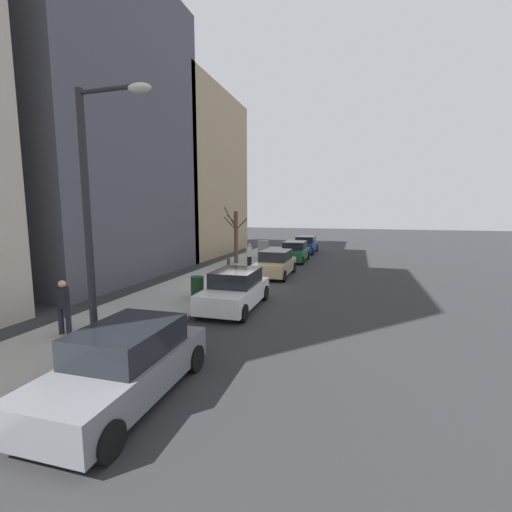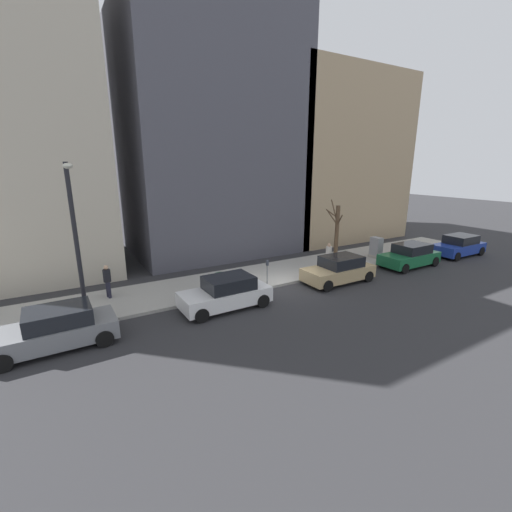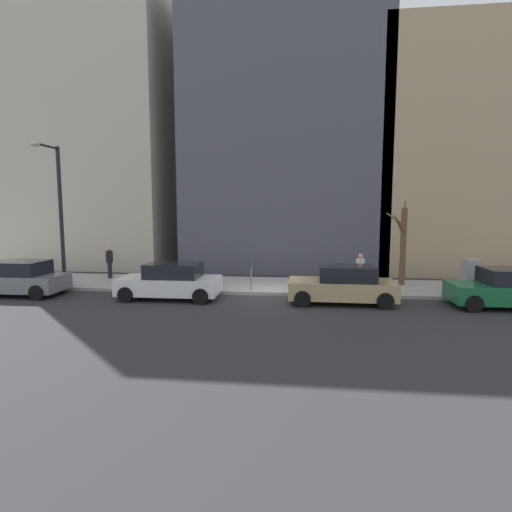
{
  "view_description": "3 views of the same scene",
  "coord_description": "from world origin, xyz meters",
  "px_view_note": "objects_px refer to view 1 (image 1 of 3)",
  "views": [
    {
      "loc": [
        -5.68,
        16.65,
        3.87
      ],
      "look_at": [
        -0.36,
        -1.21,
        1.4
      ],
      "focal_mm": 24.0,
      "sensor_mm": 36.0,
      "label": 1
    },
    {
      "loc": [
        -14.69,
        10.45,
        6.55
      ],
      "look_at": [
        1.17,
        1.15,
        1.61
      ],
      "focal_mm": 24.0,
      "sensor_mm": 36.0,
      "label": 2
    },
    {
      "loc": [
        -17.08,
        -1.48,
        3.72
      ],
      "look_at": [
        0.05,
        0.59,
        1.74
      ],
      "focal_mm": 28.0,
      "sensor_mm": 36.0,
      "label": 3
    }
  ],
  "objects_px": {
    "streetlamp": "(96,205)",
    "pedestrian_near_meter": "(249,255)",
    "parked_car_grey": "(125,365)",
    "bare_tree": "(236,236)",
    "parking_meter": "(229,269)",
    "parked_car_green": "(295,252)",
    "utility_box": "(263,250)",
    "trash_bin": "(197,287)",
    "parked_car_white": "(235,290)",
    "office_tower_left": "(164,176)",
    "parked_car_blue": "(306,245)",
    "pedestrian_midblock": "(63,304)",
    "parked_car_tan": "(275,264)",
    "office_block_center": "(58,132)"
  },
  "relations": [
    {
      "from": "parked_car_grey",
      "to": "office_block_center",
      "type": "xyz_separation_m",
      "value": [
        12.73,
        -11.19,
        7.75
      ]
    },
    {
      "from": "parked_car_blue",
      "to": "trash_bin",
      "type": "bearing_deg",
      "value": 84.19
    },
    {
      "from": "office_tower_left",
      "to": "parked_car_blue",
      "type": "bearing_deg",
      "value": -165.52
    },
    {
      "from": "streetlamp",
      "to": "office_tower_left",
      "type": "bearing_deg",
      "value": -62.43
    },
    {
      "from": "parked_car_green",
      "to": "parked_car_tan",
      "type": "relative_size",
      "value": 1.0
    },
    {
      "from": "parked_car_tan",
      "to": "utility_box",
      "type": "xyz_separation_m",
      "value": [
        2.32,
        -5.74,
        0.11
      ]
    },
    {
      "from": "parked_car_grey",
      "to": "streetlamp",
      "type": "height_order",
      "value": "streetlamp"
    },
    {
      "from": "parked_car_blue",
      "to": "trash_bin",
      "type": "xyz_separation_m",
      "value": [
        1.98,
        18.38,
        -0.14
      ]
    },
    {
      "from": "parked_car_blue",
      "to": "parked_car_white",
      "type": "xyz_separation_m",
      "value": [
        0.02,
        18.99,
        0.0
      ]
    },
    {
      "from": "pedestrian_near_meter",
      "to": "parking_meter",
      "type": "bearing_deg",
      "value": -160.52
    },
    {
      "from": "utility_box",
      "to": "bare_tree",
      "type": "xyz_separation_m",
      "value": [
        1.32,
        2.62,
        1.27
      ]
    },
    {
      "from": "streetlamp",
      "to": "pedestrian_near_meter",
      "type": "relative_size",
      "value": 3.92
    },
    {
      "from": "parked_car_grey",
      "to": "utility_box",
      "type": "xyz_separation_m",
      "value": [
        2.49,
        -19.82,
        0.11
      ]
    },
    {
      "from": "pedestrian_near_meter",
      "to": "parked_car_grey",
      "type": "bearing_deg",
      "value": -157.95
    },
    {
      "from": "parked_car_grey",
      "to": "trash_bin",
      "type": "relative_size",
      "value": 4.71
    },
    {
      "from": "streetlamp",
      "to": "pedestrian_near_meter",
      "type": "height_order",
      "value": "streetlamp"
    },
    {
      "from": "parked_car_tan",
      "to": "parked_car_blue",
      "type": "bearing_deg",
      "value": -90.52
    },
    {
      "from": "bare_tree",
      "to": "office_block_center",
      "type": "xyz_separation_m",
      "value": [
        8.92,
        6.02,
        6.36
      ]
    },
    {
      "from": "bare_tree",
      "to": "pedestrian_midblock",
      "type": "distance_m",
      "value": 14.93
    },
    {
      "from": "parked_car_green",
      "to": "streetlamp",
      "type": "bearing_deg",
      "value": 85.59
    },
    {
      "from": "parked_car_white",
      "to": "bare_tree",
      "type": "relative_size",
      "value": 1.05
    },
    {
      "from": "parked_car_white",
      "to": "office_tower_left",
      "type": "bearing_deg",
      "value": -52.26
    },
    {
      "from": "office_tower_left",
      "to": "office_block_center",
      "type": "xyz_separation_m",
      "value": [
        0.0,
        11.49,
        1.46
      ]
    },
    {
      "from": "parked_car_tan",
      "to": "parked_car_white",
      "type": "distance_m",
      "value": 7.14
    },
    {
      "from": "pedestrian_near_meter",
      "to": "trash_bin",
      "type": "bearing_deg",
      "value": -165.85
    },
    {
      "from": "utility_box",
      "to": "trash_bin",
      "type": "relative_size",
      "value": 1.59
    },
    {
      "from": "parked_car_white",
      "to": "trash_bin",
      "type": "height_order",
      "value": "parked_car_white"
    },
    {
      "from": "parked_car_blue",
      "to": "parked_car_white",
      "type": "relative_size",
      "value": 1.0
    },
    {
      "from": "parked_car_green",
      "to": "parked_car_white",
      "type": "height_order",
      "value": "same"
    },
    {
      "from": "parked_car_tan",
      "to": "pedestrian_midblock",
      "type": "distance_m",
      "value": 12.35
    },
    {
      "from": "parked_car_blue",
      "to": "streetlamp",
      "type": "distance_m",
      "value": 25.07
    },
    {
      "from": "streetlamp",
      "to": "bare_tree",
      "type": "relative_size",
      "value": 1.62
    },
    {
      "from": "parked_car_white",
      "to": "pedestrian_near_meter",
      "type": "bearing_deg",
      "value": -77.21
    },
    {
      "from": "parking_meter",
      "to": "parked_car_green",
      "type": "bearing_deg",
      "value": -98.52
    },
    {
      "from": "parked_car_blue",
      "to": "office_block_center",
      "type": "distance_m",
      "value": 20.9
    },
    {
      "from": "office_tower_left",
      "to": "office_block_center",
      "type": "height_order",
      "value": "office_block_center"
    },
    {
      "from": "parking_meter",
      "to": "trash_bin",
      "type": "xyz_separation_m",
      "value": [
        0.45,
        2.61,
        -0.38
      ]
    },
    {
      "from": "parked_car_grey",
      "to": "office_tower_left",
      "type": "relative_size",
      "value": 0.3
    },
    {
      "from": "bare_tree",
      "to": "office_block_center",
      "type": "distance_m",
      "value": 12.5
    },
    {
      "from": "parked_car_blue",
      "to": "parked_car_grey",
      "type": "height_order",
      "value": "same"
    },
    {
      "from": "trash_bin",
      "to": "parked_car_tan",
      "type": "bearing_deg",
      "value": -106.43
    },
    {
      "from": "office_tower_left",
      "to": "pedestrian_midblock",
      "type": "bearing_deg",
      "value": 113.38
    },
    {
      "from": "parked_car_white",
      "to": "pedestrian_midblock",
      "type": "xyz_separation_m",
      "value": [
        3.8,
        4.63,
        0.35
      ]
    },
    {
      "from": "parked_car_grey",
      "to": "streetlamp",
      "type": "bearing_deg",
      "value": -38.59
    },
    {
      "from": "pedestrian_midblock",
      "to": "bare_tree",
      "type": "bearing_deg",
      "value": -101.05
    },
    {
      "from": "streetlamp",
      "to": "pedestrian_midblock",
      "type": "distance_m",
      "value": 4.0
    },
    {
      "from": "streetlamp",
      "to": "pedestrian_near_meter",
      "type": "xyz_separation_m",
      "value": [
        0.62,
        -13.89,
        -2.93
      ]
    },
    {
      "from": "pedestrian_near_meter",
      "to": "parked_car_tan",
      "type": "bearing_deg",
      "value": -101.65
    },
    {
      "from": "utility_box",
      "to": "bare_tree",
      "type": "relative_size",
      "value": 0.36
    },
    {
      "from": "parked_car_grey",
      "to": "bare_tree",
      "type": "height_order",
      "value": "bare_tree"
    }
  ]
}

